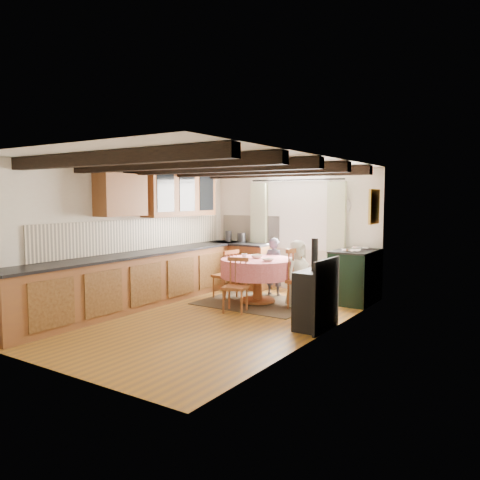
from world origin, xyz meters
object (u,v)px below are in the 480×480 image
Objects in this scene: chair_near at (235,285)px; cast_iron_stove at (314,284)px; child_right at (297,273)px; aga_range at (356,276)px; child_far at (274,267)px; dining_table at (258,281)px; chair_right at (303,279)px; chair_left at (225,274)px; cup at (244,256)px.

cast_iron_stove reaches higher than chair_near.
cast_iron_stove reaches higher than child_right.
child_far is at bearing -168.91° from aga_range.
child_far is (-1.49, -0.29, 0.07)m from aga_range.
chair_near is 1.51m from child_far.
child_right is (0.69, 0.15, 0.18)m from dining_table.
chair_right is at bearing 141.62° from child_far.
chair_left is 0.95m from child_far.
dining_table is at bearing 95.13° from child_far.
child_right reaches higher than child_far.
aga_range is at bearing -12.47° from chair_right.
chair_left is 0.87× the size of aga_range.
chair_near is 0.87× the size of chair_right.
child_far is (0.64, 0.69, 0.10)m from chair_left.
child_far is (-0.96, 0.73, 0.04)m from chair_right.
child_far is (-0.13, 1.50, 0.11)m from chair_near.
child_right is (0.77, -0.57, 0.02)m from child_far.
child_right is (1.41, 0.11, 0.12)m from chair_left.
child_far reaches higher than chair_right.
dining_table is 1.44× the size of chair_left.
chair_near is (0.05, -0.78, 0.05)m from dining_table.
chair_right is at bearing -0.28° from dining_table.
child_far is 0.97× the size of child_right.
child_far is (-0.08, 0.72, 0.16)m from dining_table.
dining_table is at bearing -144.27° from aga_range.
cup is at bearing 79.30° from child_far.
dining_table is at bearing 23.60° from cup.
chair_right is 10.91× the size of cup.
cup is (-1.74, 0.88, 0.18)m from cast_iron_stove.
dining_table is at bearing 96.82° from chair_left.
aga_range is 0.91× the size of child_right.
child_far is at bearing 96.26° from dining_table.
cup is (-0.22, -0.09, 0.44)m from dining_table.
dining_table is 1.82m from cast_iron_stove.
aga_range is at bearing 37.08° from chair_near.
chair_right is 0.98× the size of aga_range.
child_right is at bearing -129.74° from aga_range.
child_right is (-0.83, 1.12, -0.08)m from cast_iron_stove.
dining_table is at bearing 147.38° from cast_iron_stove.
chair_left is 0.82× the size of child_far.
chair_left is 1.42m from child_right.
chair_left is at bearing 177.13° from dining_table.
chair_near reaches higher than cup.
cast_iron_stove is 1.17× the size of child_far.
aga_range is (1.41, 1.02, 0.08)m from dining_table.
aga_range is at bearing 93.16° from cast_iron_stove.
cast_iron_stove reaches higher than cup.
cast_iron_stove is at bearing -26.82° from cup.
cast_iron_stove is at bearing -131.26° from chair_right.
aga_range is (1.36, 1.79, 0.03)m from chair_near.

